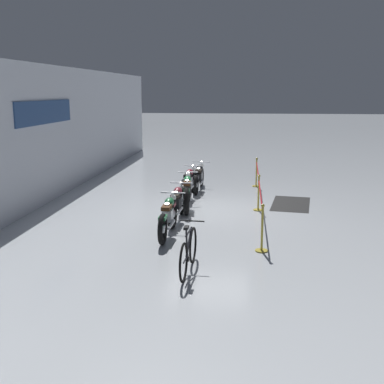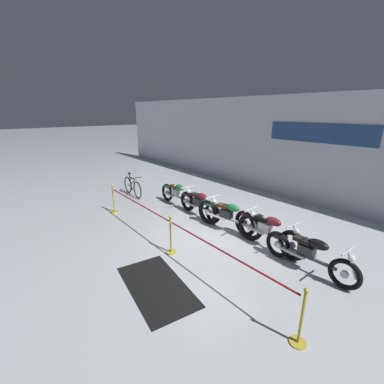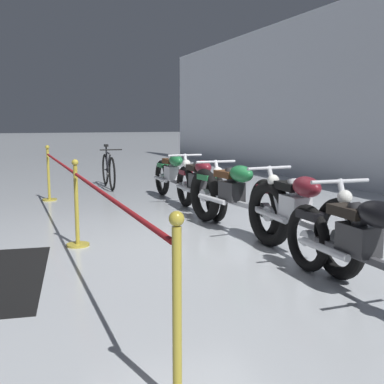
{
  "view_description": "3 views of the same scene",
  "coord_description": "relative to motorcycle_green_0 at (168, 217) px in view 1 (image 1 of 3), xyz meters",
  "views": [
    {
      "loc": [
        -13.68,
        -1.09,
        3.42
      ],
      "look_at": [
        -1.36,
        0.32,
        0.79
      ],
      "focal_mm": 45.0,
      "sensor_mm": 36.0,
      "label": 1
    },
    {
      "loc": [
        4.99,
        -4.8,
        3.57
      ],
      "look_at": [
        -1.44,
        0.43,
        0.93
      ],
      "focal_mm": 24.0,
      "sensor_mm": 36.0,
      "label": 2
    },
    {
      "loc": [
        5.82,
        -2.26,
        1.5
      ],
      "look_at": [
        -0.98,
        0.43,
        0.42
      ],
      "focal_mm": 45.0,
      "sensor_mm": 36.0,
      "label": 3
    }
  ],
  "objects": [
    {
      "name": "motorcycle_maroon_1",
      "position": [
        1.33,
        -0.01,
        -0.0
      ],
      "size": [
        2.17,
        0.62,
        0.93
      ],
      "color": "black",
      "rests_on": "ground"
    },
    {
      "name": "stanchion_mid_left",
      "position": [
        2.75,
        -2.19,
        -0.11
      ],
      "size": [
        0.28,
        0.28,
        1.05
      ],
      "color": "gold",
      "rests_on": "ground"
    },
    {
      "name": "ground_plane",
      "position": [
        2.73,
        -0.73,
        -0.47
      ],
      "size": [
        120.0,
        120.0,
        0.0
      ],
      "primitive_type": "plane",
      "color": "#B2B7BC"
    },
    {
      "name": "back_wall",
      "position": [
        2.73,
        4.39,
        1.63
      ],
      "size": [
        28.0,
        0.29,
        4.2
      ],
      "color": "silver",
      "rests_on": "ground"
    },
    {
      "name": "motorcycle_green_2",
      "position": [
        2.8,
        -0.11,
        0.01
      ],
      "size": [
        2.43,
        0.63,
        0.98
      ],
      "color": "black",
      "rests_on": "ground"
    },
    {
      "name": "stanchion_mid_right",
      "position": [
        6.32,
        -2.19,
        -0.11
      ],
      "size": [
        0.28,
        0.28,
        1.05
      ],
      "color": "gold",
      "rests_on": "ground"
    },
    {
      "name": "motorcycle_black_4",
      "position": [
        5.41,
        -0.2,
        -0.01
      ],
      "size": [
        2.28,
        0.62,
        0.92
      ],
      "color": "black",
      "rests_on": "ground"
    },
    {
      "name": "bicycle",
      "position": [
        -2.28,
        -0.76,
        -0.08
      ],
      "size": [
        1.75,
        0.48,
        0.97
      ],
      "color": "black",
      "rests_on": "ground"
    },
    {
      "name": "motorcycle_green_0",
      "position": [
        0.0,
        0.0,
        0.0
      ],
      "size": [
        2.13,
        0.62,
        0.94
      ],
      "color": "black",
      "rests_on": "ground"
    },
    {
      "name": "stanchion_far_left",
      "position": [
        1.44,
        -2.19,
        0.23
      ],
      "size": [
        7.3,
        0.28,
        1.05
      ],
      "color": "gold",
      "rests_on": "ground"
    },
    {
      "name": "motorcycle_maroon_3",
      "position": [
        4.13,
        0.01,
        0.01
      ],
      "size": [
        2.37,
        0.62,
        0.97
      ],
      "color": "black",
      "rests_on": "ground"
    },
    {
      "name": "floor_banner",
      "position": [
        3.67,
        -3.21,
        -0.46
      ],
      "size": [
        2.27,
        1.4,
        0.01
      ],
      "primitive_type": "cube",
      "rotation": [
        0.0,
        0.0,
        -0.14
      ],
      "color": "black",
      "rests_on": "ground"
    }
  ]
}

